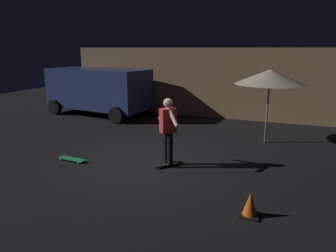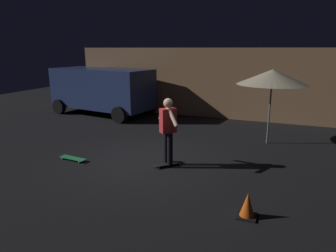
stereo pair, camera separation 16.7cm
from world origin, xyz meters
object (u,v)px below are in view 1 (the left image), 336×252
skateboard_ridden (168,164)px  skateboard_spare (72,159)px  skater (168,127)px  parked_van (98,89)px  traffic_cone (250,205)px  patio_umbrella (270,77)px

skateboard_ridden → skateboard_spare: 2.58m
skater → skateboard_ridden: bearing=-90.0°
parked_van → skateboard_spare: 6.06m
parked_van → traffic_cone: (7.27, -6.54, -0.95)m
patio_umbrella → skateboard_spare: bearing=-143.5°
skateboard_ridden → skater: skater is taller
parked_van → skater: bearing=-43.4°
skateboard_spare → skater: skater is taller
skateboard_ridden → skateboard_spare: size_ratio=0.89×
skater → traffic_cone: 2.90m
parked_van → traffic_cone: 9.83m
skater → traffic_cone: size_ratio=3.63×
skateboard_ridden → traffic_cone: size_ratio=1.54×
traffic_cone → skater: bearing=141.7°
skateboard_ridden → parked_van: bearing=136.6°
parked_van → patio_umbrella: (7.29, -1.88, 0.91)m
parked_van → skateboard_spare: bearing=-64.4°
skateboard_ridden → traffic_cone: bearing=-38.3°
parked_van → patio_umbrella: patio_umbrella is taller
parked_van → skateboard_spare: parked_van is taller
parked_van → patio_umbrella: bearing=-14.5°
parked_van → skateboard_spare: size_ratio=6.08×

